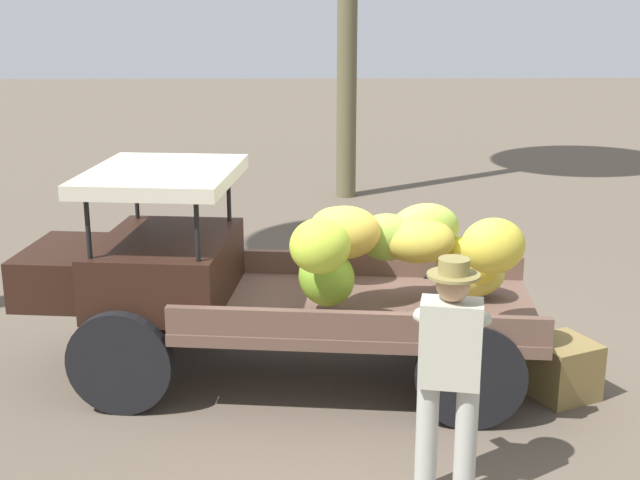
% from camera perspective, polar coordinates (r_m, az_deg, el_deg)
% --- Properties ---
extents(ground_plane, '(60.00, 60.00, 0.00)m').
position_cam_1_polar(ground_plane, '(7.88, 2.60, -8.60)').
color(ground_plane, brown).
extents(truck, '(4.57, 2.14, 1.88)m').
position_cam_1_polar(truck, '(7.37, -3.02, -2.39)').
color(truck, black).
rests_on(truck, ground).
extents(farmer, '(0.52, 0.49, 1.68)m').
position_cam_1_polar(farmer, '(5.67, 8.70, -8.24)').
color(farmer, '#B1B3AA').
rests_on(farmer, ground).
extents(wooden_crate, '(0.65, 0.66, 0.49)m').
position_cam_1_polar(wooden_crate, '(7.55, 15.95, -8.31)').
color(wooden_crate, olive).
rests_on(wooden_crate, ground).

